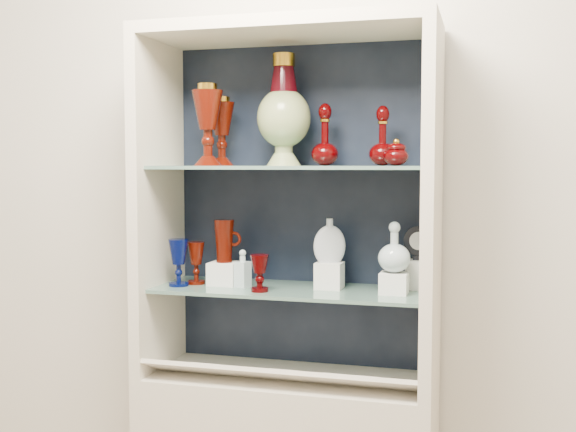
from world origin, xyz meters
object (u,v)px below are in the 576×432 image
(enamel_urn, at_px, (284,110))
(ruby_pitcher, at_px, (224,241))
(pedestal_lamp_right, at_px, (222,131))
(cobalt_goblet, at_px, (179,263))
(ruby_decanter_b, at_px, (383,134))
(lidded_bowl, at_px, (396,152))
(ruby_decanter_a, at_px, (325,131))
(clear_round_decanter, at_px, (394,248))
(pedestal_lamp_left, at_px, (208,125))
(ruby_goblet_small, at_px, (260,273))
(clear_square_bottle, at_px, (243,268))
(cameo_medallion, at_px, (418,242))
(ruby_goblet_tall, at_px, (196,263))
(flat_flask, at_px, (330,240))

(enamel_urn, distance_m, ruby_pitcher, 0.50)
(pedestal_lamp_right, xyz_separation_m, cobalt_goblet, (-0.12, -0.12, -0.46))
(enamel_urn, bearing_deg, ruby_pitcher, -169.66)
(ruby_decanter_b, bearing_deg, lidded_bowl, -52.86)
(ruby_decanter_a, xyz_separation_m, clear_round_decanter, (0.25, -0.06, -0.39))
(pedestal_lamp_left, bearing_deg, ruby_goblet_small, -11.71)
(ruby_pitcher, bearing_deg, pedestal_lamp_right, 112.22)
(pedestal_lamp_right, relative_size, ruby_decanter_b, 1.15)
(pedestal_lamp_right, relative_size, ruby_pitcher, 1.62)
(clear_square_bottle, xyz_separation_m, clear_round_decanter, (0.52, 0.01, 0.08))
(pedestal_lamp_left, distance_m, ruby_decanter_b, 0.59)
(ruby_goblet_small, bearing_deg, clear_square_bottle, 140.49)
(cameo_medallion, bearing_deg, lidded_bowl, -122.52)
(pedestal_lamp_left, height_order, clear_square_bottle, pedestal_lamp_left)
(enamel_urn, xyz_separation_m, ruby_pitcher, (-0.21, -0.04, -0.46))
(pedestal_lamp_left, relative_size, pedestal_lamp_right, 1.14)
(lidded_bowl, bearing_deg, cameo_medallion, 64.14)
(ruby_decanter_b, xyz_separation_m, ruby_pitcher, (-0.55, -0.04, -0.37))
(ruby_decanter_a, relative_size, clear_square_bottle, 1.82)
(ruby_pitcher, bearing_deg, ruby_goblet_small, -36.50)
(pedestal_lamp_left, relative_size, clear_square_bottle, 2.14)
(ruby_goblet_tall, distance_m, clear_square_bottle, 0.18)
(ruby_decanter_a, bearing_deg, lidded_bowl, -17.17)
(cameo_medallion, bearing_deg, ruby_decanter_a, -177.51)
(ruby_decanter_b, relative_size, ruby_pitcher, 1.40)
(pedestal_lamp_right, distance_m, ruby_decanter_b, 0.58)
(lidded_bowl, bearing_deg, clear_round_decanter, 106.86)
(pedestal_lamp_right, distance_m, enamel_urn, 0.24)
(pedestal_lamp_right, xyz_separation_m, ruby_decanter_a, (0.38, -0.00, -0.00))
(ruby_goblet_small, xyz_separation_m, cameo_medallion, (0.50, 0.19, 0.10))
(clear_round_decanter, bearing_deg, ruby_goblet_tall, 179.47)
(pedestal_lamp_left, relative_size, ruby_goblet_small, 2.26)
(ruby_decanter_b, height_order, ruby_pitcher, ruby_decanter_b)
(ruby_goblet_tall, bearing_deg, clear_round_decanter, -0.53)
(cobalt_goblet, relative_size, clear_square_bottle, 1.26)
(ruby_goblet_small, relative_size, clear_square_bottle, 0.95)
(flat_flask, relative_size, cameo_medallion, 1.30)
(ruby_decanter_b, distance_m, cobalt_goblet, 0.83)
(lidded_bowl, relative_size, flat_flask, 0.58)
(cameo_medallion, bearing_deg, clear_round_decanter, -127.22)
(flat_flask, distance_m, cameo_medallion, 0.30)
(clear_round_decanter, bearing_deg, lidded_bowl, -73.14)
(ruby_decanter_a, relative_size, ruby_goblet_tall, 1.59)
(ruby_goblet_tall, xyz_separation_m, cameo_medallion, (0.77, 0.11, 0.09))
(enamel_urn, relative_size, ruby_pitcher, 2.55)
(lidded_bowl, height_order, ruby_goblet_small, lidded_bowl)
(enamel_urn, height_order, cameo_medallion, enamel_urn)
(ruby_goblet_small, bearing_deg, ruby_decanter_a, 37.07)
(pedestal_lamp_left, height_order, ruby_goblet_small, pedestal_lamp_left)
(lidded_bowl, distance_m, ruby_goblet_tall, 0.81)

